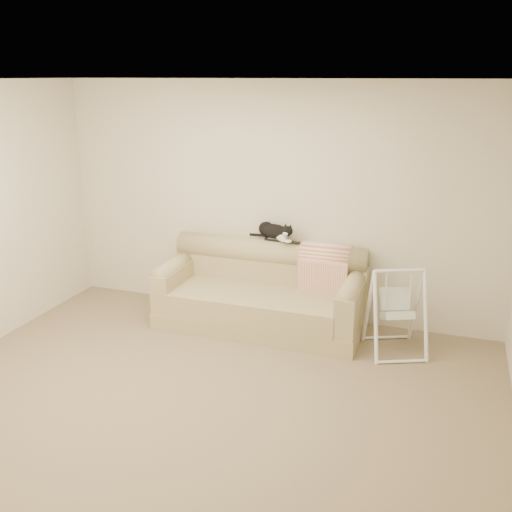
{
  "coord_description": "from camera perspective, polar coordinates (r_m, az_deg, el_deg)",
  "views": [
    {
      "loc": [
        1.82,
        -3.88,
        2.63
      ],
      "look_at": [
        0.03,
        1.27,
        0.9
      ],
      "focal_mm": 40.0,
      "sensor_mm": 36.0,
      "label": 1
    }
  ],
  "objects": [
    {
      "name": "remote_b",
      "position": [
        6.18,
        3.66,
        1.41
      ],
      "size": [
        0.18,
        0.09,
        0.02
      ],
      "color": "black",
      "rests_on": "sofa"
    },
    {
      "name": "ground_plane",
      "position": [
        5.03,
        -5.24,
        -13.98
      ],
      "size": [
        5.0,
        5.0,
        0.0
      ],
      "primitive_type": "plane",
      "color": "#7B684F",
      "rests_on": "ground"
    },
    {
      "name": "remote_a",
      "position": [
        6.26,
        1.68,
        1.66
      ],
      "size": [
        0.18,
        0.06,
        0.03
      ],
      "color": "black",
      "rests_on": "sofa"
    },
    {
      "name": "throw_blanket",
      "position": [
        6.15,
        6.98,
        -0.55
      ],
      "size": [
        0.53,
        0.38,
        0.58
      ],
      "color": "#DD6E42",
      "rests_on": "sofa"
    },
    {
      "name": "room_shell",
      "position": [
        4.43,
        -5.79,
        3.1
      ],
      "size": [
        5.04,
        4.04,
        2.6
      ],
      "color": "beige",
      "rests_on": "ground"
    },
    {
      "name": "tuxedo_cat",
      "position": [
        6.25,
        1.9,
        2.48
      ],
      "size": [
        0.53,
        0.33,
        0.21
      ],
      "color": "black",
      "rests_on": "sofa"
    },
    {
      "name": "baby_swing",
      "position": [
        5.77,
        13.85,
        -5.3
      ],
      "size": [
        0.71,
        0.73,
        0.87
      ],
      "color": "white",
      "rests_on": "ground"
    },
    {
      "name": "sofa",
      "position": [
        6.23,
        0.62,
        -3.84
      ],
      "size": [
        2.2,
        0.93,
        0.9
      ],
      "color": "tan",
      "rests_on": "ground"
    }
  ]
}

